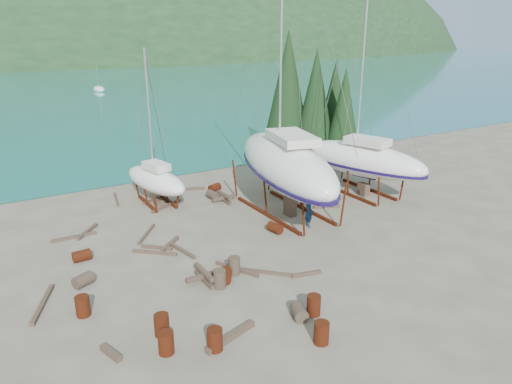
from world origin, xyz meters
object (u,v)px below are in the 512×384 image
small_sailboat_shore (156,180)px  worker (309,212)px  large_sailboat_near (285,163)px  large_sailboat_far (361,159)px

small_sailboat_shore → worker: bearing=-65.7°
small_sailboat_shore → worker: size_ratio=5.57×
large_sailboat_near → worker: large_sailboat_near is taller
small_sailboat_shore → worker: small_sailboat_shore is taller
small_sailboat_shore → worker: 10.79m
large_sailboat_near → worker: size_ratio=11.29×
large_sailboat_near → small_sailboat_shore: bearing=151.5°
large_sailboat_far → small_sailboat_shore: large_sailboat_far is taller
large_sailboat_near → worker: bearing=-78.2°
large_sailboat_far → worker: bearing=-172.4°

